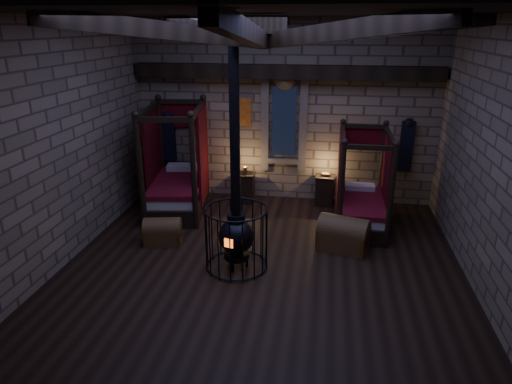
# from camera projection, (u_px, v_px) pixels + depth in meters

# --- Properties ---
(room) EXTENTS (7.02, 7.02, 4.29)m
(room) POSITION_uv_depth(u_px,v_px,m) (264.00, 46.00, 6.91)
(room) COLOR black
(room) RESTS_ON ground
(bed_left) EXTENTS (1.52, 2.42, 2.37)m
(bed_left) POSITION_uv_depth(u_px,v_px,m) (178.00, 184.00, 10.52)
(bed_left) COLOR black
(bed_left) RESTS_ON ground
(bed_right) EXTENTS (1.03, 1.93, 2.01)m
(bed_right) POSITION_uv_depth(u_px,v_px,m) (361.00, 203.00, 9.63)
(bed_right) COLOR black
(bed_right) RESTS_ON ground
(trunk_left) EXTENTS (0.79, 0.58, 0.52)m
(trunk_left) POSITION_uv_depth(u_px,v_px,m) (163.00, 231.00, 8.94)
(trunk_left) COLOR brown
(trunk_left) RESTS_ON ground
(trunk_right) EXTENTS (1.05, 0.82, 0.68)m
(trunk_right) POSITION_uv_depth(u_px,v_px,m) (343.00, 235.00, 8.65)
(trunk_right) COLOR brown
(trunk_right) RESTS_ON ground
(nightstand_left) EXTENTS (0.46, 0.44, 0.89)m
(nightstand_left) POSITION_uv_depth(u_px,v_px,m) (245.00, 187.00, 10.92)
(nightstand_left) COLOR black
(nightstand_left) RESTS_ON ground
(nightstand_right) EXTENTS (0.48, 0.46, 0.78)m
(nightstand_right) POSITION_uv_depth(u_px,v_px,m) (325.00, 190.00, 10.76)
(nightstand_right) COLOR black
(nightstand_right) RESTS_ON ground
(stove) EXTENTS (1.10, 1.10, 4.05)m
(stove) POSITION_uv_depth(u_px,v_px,m) (236.00, 233.00, 7.87)
(stove) COLOR black
(stove) RESTS_ON ground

